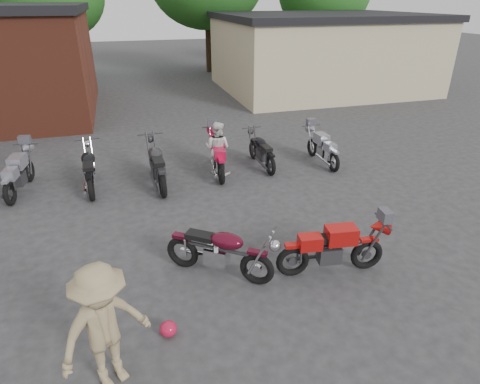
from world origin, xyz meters
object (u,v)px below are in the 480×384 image
object	(u,v)px
person_tan	(105,329)
row_bike_1	(18,171)
row_bike_2	(89,167)
row_bike_5	(261,149)
sportbike	(334,246)
row_bike_3	(157,162)
vintage_motorcycle	(220,248)
row_bike_4	(217,153)
helmet	(168,329)
person_light	(218,148)
row_bike_6	(323,146)

from	to	relation	value
person_tan	row_bike_1	world-z (taller)	person_tan
row_bike_2	row_bike_5	bearing A→B (deg)	-90.42
person_tan	row_bike_5	size ratio (longest dim) A/B	0.99
sportbike	person_tan	xyz separation A→B (m)	(-3.81, -1.29, 0.35)
row_bike_3	row_bike_1	bearing A→B (deg)	78.55
vintage_motorcycle	row_bike_4	size ratio (longest dim) A/B	0.95
sportbike	row_bike_3	size ratio (longest dim) A/B	0.89
vintage_motorcycle	row_bike_5	size ratio (longest dim) A/B	1.07
helmet	sportbike	bearing A→B (deg)	12.98
helmet	row_bike_1	distance (m)	6.67
sportbike	person_light	size ratio (longest dim) A/B	1.28
row_bike_1	row_bike_6	distance (m)	8.28
vintage_motorcycle	row_bike_6	bearing A→B (deg)	83.06
helmet	row_bike_6	world-z (taller)	row_bike_6
vintage_motorcycle	person_light	size ratio (longest dim) A/B	1.32
row_bike_3	row_bike_2	bearing A→B (deg)	78.40
row_bike_2	helmet	bearing A→B (deg)	-169.78
person_light	row_bike_5	distance (m)	1.36
row_bike_1	row_bike_4	size ratio (longest dim) A/B	0.93
row_bike_3	person_tan	bearing A→B (deg)	166.19
row_bike_4	row_bike_1	bearing A→B (deg)	94.09
row_bike_6	row_bike_3	bearing A→B (deg)	90.54
vintage_motorcycle	row_bike_3	distance (m)	4.31
sportbike	row_bike_5	distance (m)	5.16
vintage_motorcycle	row_bike_4	world-z (taller)	row_bike_4
sportbike	row_bike_5	size ratio (longest dim) A/B	1.04
person_tan	row_bike_4	size ratio (longest dim) A/B	0.88
row_bike_2	row_bike_3	size ratio (longest dim) A/B	0.94
row_bike_3	row_bike_4	distance (m)	1.74
helmet	row_bike_2	bearing A→B (deg)	102.48
row_bike_2	row_bike_5	xyz separation A→B (m)	(4.73, 0.15, -0.05)
row_bike_2	row_bike_5	world-z (taller)	row_bike_2
person_light	person_tan	distance (m)	6.92
sportbike	helmet	world-z (taller)	sportbike
row_bike_4	row_bike_3	bearing A→B (deg)	107.44
helmet	row_bike_4	world-z (taller)	row_bike_4
helmet	row_bike_1	bearing A→B (deg)	116.56
person_light	row_bike_2	size ratio (longest dim) A/B	0.74
row_bike_5	row_bike_2	bearing A→B (deg)	89.27
row_bike_5	person_tan	bearing A→B (deg)	143.98
row_bike_5	row_bike_4	bearing A→B (deg)	91.27
helmet	row_bike_3	xyz separation A→B (m)	(0.43, 5.41, 0.51)
person_tan	row_bike_6	bearing A→B (deg)	16.54
helmet	row_bike_3	size ratio (longest dim) A/B	0.12
row_bike_2	row_bike_6	bearing A→B (deg)	-93.33
sportbike	row_bike_6	size ratio (longest dim) A/B	1.05
row_bike_5	row_bike_6	size ratio (longest dim) A/B	1.01
sportbike	person_tan	bearing A→B (deg)	-153.46
person_tan	row_bike_6	size ratio (longest dim) A/B	1.00
person_tan	sportbike	bearing A→B (deg)	-10.11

